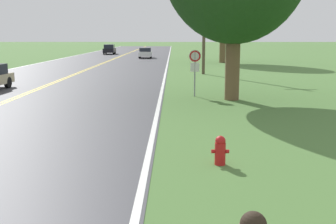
# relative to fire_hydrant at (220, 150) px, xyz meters

# --- Properties ---
(fire_hydrant) EXTENTS (0.42, 0.26, 0.70)m
(fire_hydrant) POSITION_rel_fire_hydrant_xyz_m (0.00, 0.00, 0.00)
(fire_hydrant) COLOR red
(fire_hydrant) RESTS_ON ground
(traffic_sign) EXTENTS (0.60, 0.10, 2.31)m
(traffic_sign) POSITION_rel_fire_hydrant_xyz_m (-0.04, 11.34, 1.38)
(traffic_sign) COLOR gray
(traffic_sign) RESTS_ON ground
(utility_pole_midground) EXTENTS (1.80, 0.24, 8.41)m
(utility_pole_midground) POSITION_rel_fire_hydrant_xyz_m (1.27, 23.76, 4.00)
(utility_pole_midground) COLOR brown
(utility_pole_midground) RESTS_ON ground
(tree_behind_sign) EXTENTS (6.67, 6.67, 10.53)m
(tree_behind_sign) POSITION_rel_fire_hydrant_xyz_m (4.40, 38.07, 6.32)
(tree_behind_sign) COLOR brown
(tree_behind_sign) RESTS_ON ground
(car_white_hatchback_approaching) EXTENTS (1.86, 4.17, 1.39)m
(car_white_hatchback_approaching) POSITION_rel_fire_hydrant_xyz_m (-4.90, 47.73, 0.40)
(car_white_hatchback_approaching) COLOR black
(car_white_hatchback_approaching) RESTS_ON ground
(car_black_sedan_mid_near) EXTENTS (1.93, 4.60, 1.58)m
(car_black_sedan_mid_near) POSITION_rel_fire_hydrant_xyz_m (-11.52, 59.45, 0.46)
(car_black_sedan_mid_near) COLOR black
(car_black_sedan_mid_near) RESTS_ON ground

